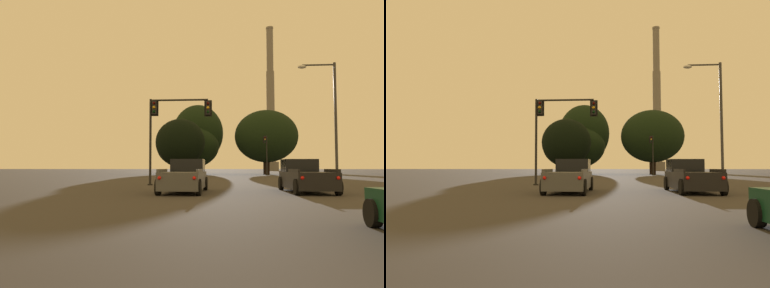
% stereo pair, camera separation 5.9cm
% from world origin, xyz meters
% --- Properties ---
extents(pickup_truck_right_lane_front, '(2.24, 5.53, 1.82)m').
position_xyz_m(pickup_truck_right_lane_front, '(3.26, 19.55, 0.80)').
color(pickup_truck_right_lane_front, black).
rests_on(pickup_truck_right_lane_front, ground_plane).
extents(pickup_truck_left_lane_front, '(2.35, 5.56, 1.82)m').
position_xyz_m(pickup_truck_left_lane_front, '(-3.28, 18.97, 0.80)').
color(pickup_truck_left_lane_front, '#4C4F54').
rests_on(pickup_truck_left_lane_front, ground_plane).
extents(traffic_light_far_right, '(0.78, 0.50, 6.74)m').
position_xyz_m(traffic_light_far_right, '(6.29, 62.37, 4.39)').
color(traffic_light_far_right, black).
rests_on(traffic_light_far_right, ground_plane).
extents(traffic_light_overhead_left, '(4.90, 0.50, 6.59)m').
position_xyz_m(traffic_light_overhead_left, '(-5.18, 26.76, 5.00)').
color(traffic_light_overhead_left, black).
rests_on(traffic_light_overhead_left, ground_plane).
extents(street_lamp, '(2.78, 0.36, 9.09)m').
position_xyz_m(street_lamp, '(6.69, 26.54, 5.49)').
color(street_lamp, '#38383A').
rests_on(street_lamp, ground_plane).
extents(smokestack, '(6.17, 6.17, 61.12)m').
position_xyz_m(smokestack, '(19.73, 156.85, 23.91)').
color(smokestack, slate).
rests_on(smokestack, ground_plane).
extents(treeline_right_mid, '(10.49, 9.45, 14.34)m').
position_xyz_m(treeline_right_mid, '(-6.06, 75.94, 8.37)').
color(treeline_right_mid, black).
rests_on(treeline_right_mid, ground_plane).
extents(treeline_left_mid, '(12.69, 11.42, 10.15)m').
position_xyz_m(treeline_left_mid, '(-8.01, 74.12, 5.59)').
color(treeline_left_mid, black).
rests_on(treeline_left_mid, ground_plane).
extents(treeline_far_right, '(9.20, 8.28, 10.35)m').
position_xyz_m(treeline_far_right, '(-8.82, 67.43, 5.97)').
color(treeline_far_right, black).
rests_on(treeline_far_right, ground_plane).
extents(treeline_center_left, '(11.90, 10.71, 12.26)m').
position_xyz_m(treeline_center_left, '(7.30, 70.31, 7.26)').
color(treeline_center_left, black).
rests_on(treeline_center_left, ground_plane).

